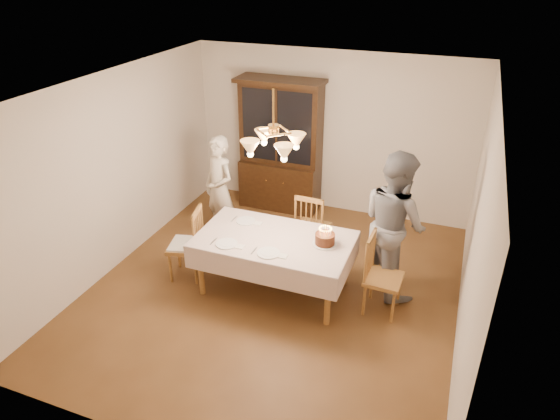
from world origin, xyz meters
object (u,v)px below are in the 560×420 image
at_px(chair_far_side, 312,228).
at_px(birthday_cake, 325,239).
at_px(elderly_woman, 220,189).
at_px(dining_table, 274,243).
at_px(china_hutch, 280,148).

height_order(chair_far_side, birthday_cake, chair_far_side).
bearing_deg(birthday_cake, elderly_woman, 154.20).
distance_m(dining_table, china_hutch, 2.41).
distance_m(elderly_woman, birthday_cake, 2.07).
distance_m(china_hutch, chair_far_side, 1.76).
height_order(dining_table, chair_far_side, chair_far_side).
distance_m(china_hutch, birthday_cake, 2.59).
xyz_separation_m(china_hutch, birthday_cake, (1.39, -2.17, -0.21)).
relative_size(elderly_woman, birthday_cake, 5.27).
bearing_deg(chair_far_side, birthday_cake, -64.02).
height_order(chair_far_side, elderly_woman, elderly_woman).
bearing_deg(chair_far_side, elderly_woman, 177.75).
distance_m(dining_table, birthday_cake, 0.64).
bearing_deg(dining_table, chair_far_side, 77.33).
height_order(dining_table, birthday_cake, birthday_cake).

